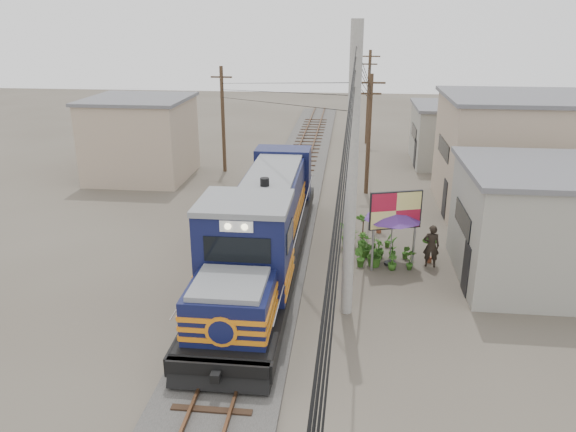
# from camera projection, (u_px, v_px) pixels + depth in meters

# --- Properties ---
(ground) EXTENTS (120.00, 120.00, 0.00)m
(ground) POSITION_uv_depth(u_px,v_px,m) (253.00, 300.00, 21.08)
(ground) COLOR #473F35
(ground) RESTS_ON ground
(ballast) EXTENTS (3.60, 70.00, 0.16)m
(ballast) POSITION_uv_depth(u_px,v_px,m) (284.00, 211.00, 30.40)
(ballast) COLOR #595651
(ballast) RESTS_ON ground
(track) EXTENTS (1.15, 70.00, 0.12)m
(track) POSITION_uv_depth(u_px,v_px,m) (284.00, 208.00, 30.34)
(track) COLOR #51331E
(track) RESTS_ON ground
(locomotive) EXTENTS (3.11, 16.92, 4.19)m
(locomotive) POSITION_uv_depth(u_px,v_px,m) (263.00, 229.00, 23.01)
(locomotive) COLOR black
(locomotive) RESTS_ON ground
(utility_pole_main) EXTENTS (0.40, 0.40, 10.00)m
(utility_pole_main) POSITION_uv_depth(u_px,v_px,m) (351.00, 178.00, 18.56)
(utility_pole_main) COLOR #9E9B93
(utility_pole_main) RESTS_ON ground
(wooden_pole_mid) EXTENTS (1.60, 0.24, 7.00)m
(wooden_pole_mid) POSITION_uv_depth(u_px,v_px,m) (369.00, 132.00, 32.46)
(wooden_pole_mid) COLOR #4C3826
(wooden_pole_mid) RESTS_ON ground
(wooden_pole_far) EXTENTS (1.60, 0.24, 7.50)m
(wooden_pole_far) POSITION_uv_depth(u_px,v_px,m) (368.00, 96.00, 45.44)
(wooden_pole_far) COLOR #4C3826
(wooden_pole_far) RESTS_ON ground
(wooden_pole_left) EXTENTS (1.60, 0.24, 7.00)m
(wooden_pole_left) POSITION_uv_depth(u_px,v_px,m) (223.00, 118.00, 37.19)
(wooden_pole_left) COLOR #4C3826
(wooden_pole_left) RESTS_ON ground
(power_lines) EXTENTS (9.65, 19.00, 3.30)m
(power_lines) POSITION_uv_depth(u_px,v_px,m) (277.00, 72.00, 26.48)
(power_lines) COLOR black
(power_lines) RESTS_ON ground
(shophouse_front) EXTENTS (7.35, 6.30, 4.70)m
(shophouse_front) POSITION_uv_depth(u_px,v_px,m) (555.00, 225.00, 21.90)
(shophouse_front) COLOR gray
(shophouse_front) RESTS_ON ground
(shophouse_mid) EXTENTS (8.40, 7.35, 6.20)m
(shophouse_mid) POSITION_uv_depth(u_px,v_px,m) (520.00, 154.00, 29.96)
(shophouse_mid) COLOR tan
(shophouse_mid) RESTS_ON ground
(shophouse_back) EXTENTS (6.30, 6.30, 4.20)m
(shophouse_back) POSITION_uv_depth(u_px,v_px,m) (457.00, 134.00, 39.81)
(shophouse_back) COLOR gray
(shophouse_back) RESTS_ON ground
(shophouse_left) EXTENTS (6.30, 6.30, 5.20)m
(shophouse_left) POSITION_uv_depth(u_px,v_px,m) (141.00, 138.00, 36.19)
(shophouse_left) COLOR tan
(shophouse_left) RESTS_ON ground
(billboard) EXTENTS (2.14, 0.77, 3.41)m
(billboard) POSITION_uv_depth(u_px,v_px,m) (396.00, 212.00, 22.82)
(billboard) COLOR #99999E
(billboard) RESTS_ON ground
(market_umbrella) EXTENTS (2.86, 2.86, 2.69)m
(market_umbrella) POSITION_uv_depth(u_px,v_px,m) (393.00, 212.00, 23.28)
(market_umbrella) COLOR black
(market_umbrella) RESTS_ON ground
(vendor) EXTENTS (0.71, 0.50, 1.87)m
(vendor) POSITION_uv_depth(u_px,v_px,m) (431.00, 246.00, 23.59)
(vendor) COLOR black
(vendor) RESTS_ON ground
(plant_nursery) EXTENTS (3.38, 3.22, 1.11)m
(plant_nursery) POSITION_uv_depth(u_px,v_px,m) (367.00, 247.00, 24.65)
(plant_nursery) COLOR #30631C
(plant_nursery) RESTS_ON ground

